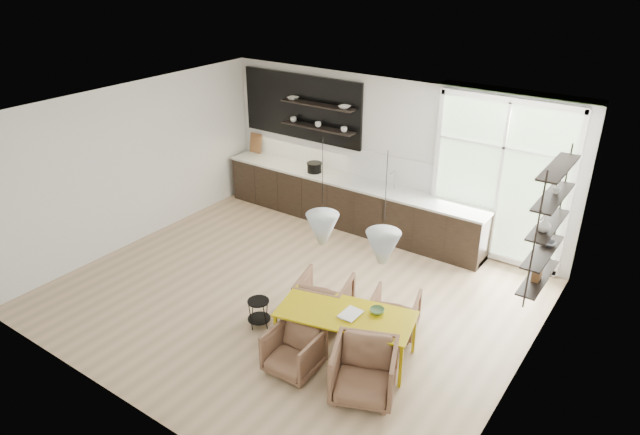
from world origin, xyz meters
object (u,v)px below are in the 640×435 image
at_px(armchair_back_right, 395,312).
at_px(wire_stool, 259,309).
at_px(armchair_back_left, 324,298).
at_px(dining_table, 346,316).
at_px(armchair_front_left, 293,351).
at_px(armchair_front_right, 364,371).

xyz_separation_m(armchair_back_right, wire_stool, (-1.66, -1.02, -0.03)).
bearing_deg(armchair_back_left, dining_table, 129.28).
bearing_deg(wire_stool, armchair_front_left, -25.82).
bearing_deg(dining_table, armchair_front_left, -131.87).
xyz_separation_m(armchair_back_left, armchair_front_right, (1.30, -1.05, 0.01)).
height_order(armchair_front_left, armchair_front_right, armchair_front_right).
distance_m(armchair_back_left, armchair_back_right, 1.05).
height_order(armchair_back_right, armchair_front_right, armchair_front_right).
bearing_deg(wire_stool, dining_table, 7.58).
bearing_deg(dining_table, armchair_back_left, 130.17).
bearing_deg(armchair_back_left, armchair_front_right, 127.17).
relative_size(armchair_back_left, armchair_back_right, 1.14).
distance_m(armchair_front_right, wire_stool, 2.00).
relative_size(armchair_back_right, wire_stool, 1.54).
xyz_separation_m(dining_table, armchair_back_right, (0.30, 0.84, -0.31)).
distance_m(armchair_front_left, armchair_front_right, 0.98).
bearing_deg(armchair_front_left, armchair_back_left, 103.72).
height_order(armchair_back_right, wire_stool, armchair_back_right).
distance_m(dining_table, armchair_front_left, 0.82).
relative_size(dining_table, armchair_back_right, 2.93).
height_order(dining_table, armchair_back_right, dining_table).
bearing_deg(armchair_back_left, armchair_front_left, 91.68).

